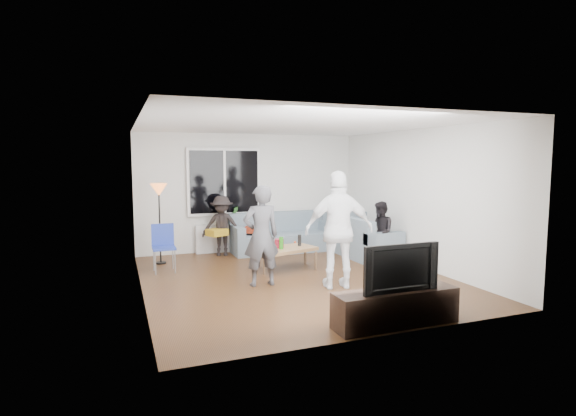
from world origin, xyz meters
name	(u,v)px	position (x,y,z in m)	size (l,w,h in m)	color
floor	(295,279)	(0.00, 0.00, -0.02)	(5.00, 5.50, 0.04)	#56351C
ceiling	(295,124)	(0.00, 0.00, 2.62)	(5.00, 5.50, 0.04)	white
wall_back	(250,192)	(0.00, 2.77, 1.30)	(5.00, 0.04, 2.60)	silver
wall_front	(387,224)	(0.00, -2.77, 1.30)	(5.00, 0.04, 2.60)	silver
wall_left	(138,208)	(-2.52, 0.00, 1.30)	(0.04, 5.50, 2.60)	silver
wall_right	(419,198)	(2.52, 0.00, 1.30)	(0.04, 5.50, 2.60)	silver
window_frame	(224,182)	(-0.60, 2.69, 1.55)	(1.62, 0.06, 1.47)	white
window_glass	(225,182)	(-0.60, 2.65, 1.55)	(1.50, 0.02, 1.35)	black
window_mullion	(225,182)	(-0.60, 2.64, 1.55)	(0.05, 0.03, 1.35)	white
radiator	(225,238)	(-0.60, 2.65, 0.31)	(1.30, 0.12, 0.62)	silver
potted_plant	(234,215)	(-0.41, 2.62, 0.81)	(0.21, 0.17, 0.38)	#295923
vase	(216,221)	(-0.81, 2.62, 0.70)	(0.15, 0.15, 0.15)	white
sofa_back_section	(283,232)	(0.62, 2.27, 0.42)	(2.30, 0.85, 0.85)	slate
sofa_right_section	(361,235)	(2.02, 1.28, 0.42)	(0.85, 2.00, 0.85)	slate
sofa_corner	(347,228)	(2.21, 2.27, 0.42)	(0.85, 0.85, 0.85)	slate
cushion_yellow	(217,232)	(-0.87, 2.25, 0.51)	(0.38, 0.32, 0.14)	#BD941B
cushion_red	(253,230)	(-0.05, 2.33, 0.51)	(0.36, 0.30, 0.13)	maroon
coffee_table	(286,258)	(0.08, 0.67, 0.20)	(1.10, 0.60, 0.40)	#AC8253
pitcher	(279,243)	(-0.03, 0.72, 0.49)	(0.17, 0.17, 0.17)	maroon
side_chair	(164,249)	(-2.05, 1.25, 0.43)	(0.40, 0.40, 0.86)	#24399F
floor_lamp	(160,224)	(-2.05, 1.97, 0.78)	(0.32, 0.32, 1.56)	orange
player_left	(261,236)	(-0.67, -0.22, 0.81)	(0.59, 0.39, 1.63)	#444348
player_right	(339,230)	(0.43, -0.78, 0.93)	(1.09, 0.45, 1.85)	white
spectator_right	(380,232)	(2.02, 0.53, 0.61)	(0.59, 0.46, 1.21)	black
spectator_back	(222,226)	(-0.75, 2.30, 0.64)	(0.82, 0.47, 1.27)	black
tv_console	(396,308)	(0.33, -2.50, 0.22)	(1.60, 0.40, 0.44)	#2E2117
television	(397,266)	(0.33, -2.50, 0.73)	(1.02, 0.13, 0.59)	black
bottle_b	(281,243)	(-0.03, 0.59, 0.51)	(0.08, 0.08, 0.23)	#278718
bottle_a	(267,242)	(-0.23, 0.82, 0.51)	(0.07, 0.07, 0.21)	#EFA40E
bottle_e	(300,240)	(0.40, 0.77, 0.51)	(0.07, 0.07, 0.22)	black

